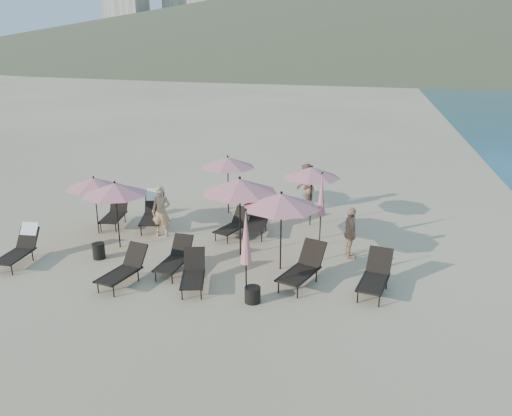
% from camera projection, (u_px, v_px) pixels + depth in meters
% --- Properties ---
extents(ground, '(800.00, 800.00, 0.00)m').
position_uv_depth(ground, '(219.00, 284.00, 13.53)').
color(ground, '#D6BA8C').
rests_on(ground, ground).
extents(volcanic_headland, '(690.00, 690.00, 55.00)m').
position_uv_depth(volcanic_headland, '(512.00, 8.00, 269.79)').
color(volcanic_headland, brown).
rests_on(volcanic_headland, ground).
extents(hotel_skyline, '(109.00, 82.00, 55.00)m').
position_uv_depth(hotel_skyline, '(204.00, 14.00, 277.91)').
color(hotel_skyline, beige).
rests_on(hotel_skyline, ground).
extents(lounger_0, '(0.74, 1.73, 1.05)m').
position_uv_depth(lounger_0, '(20.00, 247.00, 14.77)').
color(lounger_0, black).
rests_on(lounger_0, ground).
extents(lounger_1, '(0.93, 1.72, 0.94)m').
position_uv_depth(lounger_1, '(124.00, 268.00, 13.48)').
color(lounger_1, black).
rests_on(lounger_1, ground).
extents(lounger_2, '(0.69, 1.61, 0.91)m').
position_uv_depth(lounger_2, '(175.00, 258.00, 14.18)').
color(lounger_2, black).
rests_on(lounger_2, ground).
extents(lounger_3, '(0.99, 1.64, 0.89)m').
position_uv_depth(lounger_3, '(193.00, 273.00, 13.28)').
color(lounger_3, black).
rests_on(lounger_3, ground).
extents(lounger_4, '(1.21, 1.90, 1.02)m').
position_uv_depth(lounger_4, '(303.00, 267.00, 13.45)').
color(lounger_4, black).
rests_on(lounger_4, ground).
extents(lounger_5, '(0.94, 1.80, 0.98)m').
position_uv_depth(lounger_5, '(375.00, 275.00, 13.02)').
color(lounger_5, black).
rests_on(lounger_5, ground).
extents(lounger_6, '(0.93, 1.77, 0.97)m').
position_uv_depth(lounger_6, '(115.00, 213.00, 17.97)').
color(lounger_6, black).
rests_on(lounger_6, ground).
extents(lounger_7, '(1.19, 2.02, 1.19)m').
position_uv_depth(lounger_7, '(153.00, 211.00, 17.82)').
color(lounger_7, black).
rests_on(lounger_7, ground).
extents(lounger_8, '(1.04, 1.64, 0.88)m').
position_uv_depth(lounger_8, '(234.00, 225.00, 16.89)').
color(lounger_8, black).
rests_on(lounger_8, ground).
extents(lounger_9, '(0.82, 1.87, 1.13)m').
position_uv_depth(lounger_9, '(257.00, 217.00, 17.24)').
color(lounger_9, black).
rests_on(lounger_9, ground).
extents(umbrella_open_0, '(2.05, 2.05, 2.20)m').
position_uv_depth(umbrella_open_0, '(115.00, 189.00, 15.46)').
color(umbrella_open_0, black).
rests_on(umbrella_open_0, ground).
extents(umbrella_open_1, '(2.33, 2.33, 2.51)m').
position_uv_depth(umbrella_open_1, '(240.00, 186.00, 14.81)').
color(umbrella_open_1, black).
rests_on(umbrella_open_1, ground).
extents(umbrella_open_2, '(2.18, 2.18, 2.35)m').
position_uv_depth(umbrella_open_2, '(281.00, 201.00, 13.84)').
color(umbrella_open_2, black).
rests_on(umbrella_open_2, ground).
extents(umbrella_open_3, '(2.11, 2.11, 2.27)m').
position_uv_depth(umbrella_open_3, '(228.00, 162.00, 18.81)').
color(umbrella_open_3, black).
rests_on(umbrella_open_3, ground).
extents(umbrella_open_4, '(2.06, 2.06, 2.22)m').
position_uv_depth(umbrella_open_4, '(312.00, 172.00, 17.47)').
color(umbrella_open_4, black).
rests_on(umbrella_open_4, ground).
extents(umbrella_open_5, '(1.89, 1.89, 2.04)m').
position_uv_depth(umbrella_open_5, '(94.00, 183.00, 16.70)').
color(umbrella_open_5, black).
rests_on(umbrella_open_5, ground).
extents(umbrella_closed_0, '(0.29, 0.29, 2.48)m').
position_uv_depth(umbrella_closed_0, '(246.00, 238.00, 12.09)').
color(umbrella_closed_0, black).
rests_on(umbrella_closed_0, ground).
extents(umbrella_closed_1, '(0.29, 0.29, 2.46)m').
position_uv_depth(umbrella_closed_1, '(321.00, 195.00, 15.64)').
color(umbrella_closed_1, black).
rests_on(umbrella_closed_1, ground).
extents(side_table_0, '(0.38, 0.38, 0.49)m').
position_uv_depth(side_table_0, '(99.00, 251.00, 15.13)').
color(side_table_0, black).
rests_on(side_table_0, ground).
extents(side_table_1, '(0.41, 0.41, 0.41)m').
position_uv_depth(side_table_1, '(253.00, 295.00, 12.54)').
color(side_table_1, black).
rests_on(side_table_1, ground).
extents(beachgoer_a, '(0.68, 0.49, 1.74)m').
position_uv_depth(beachgoer_a, '(161.00, 212.00, 16.76)').
color(beachgoer_a, tan).
rests_on(beachgoer_a, ground).
extents(beachgoer_b, '(0.73, 0.93, 1.86)m').
position_uv_depth(beachgoer_b, '(305.00, 187.00, 19.47)').
color(beachgoer_b, '#9C6750').
rests_on(beachgoer_b, ground).
extents(beachgoer_c, '(0.65, 1.01, 1.60)m').
position_uv_depth(beachgoer_c, '(350.00, 233.00, 15.02)').
color(beachgoer_c, tan).
rests_on(beachgoer_c, ground).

